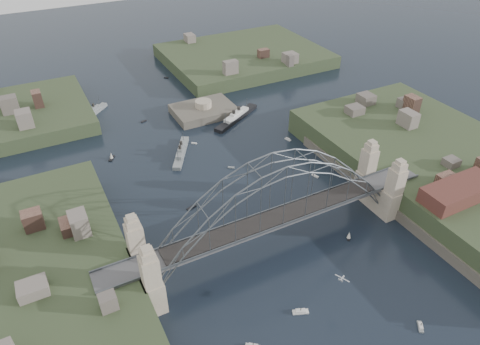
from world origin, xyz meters
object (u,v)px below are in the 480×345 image
Objects in this scene: naval_cruiser_near at (181,152)px; fort_island at (204,115)px; ocean_liner at (236,117)px; naval_cruiser_far at (93,113)px; wharf_shed at (459,191)px; bridge at (277,205)px.

fort_island is at bearing 51.47° from naval_cruiser_near.
fort_island is 1.00× the size of ocean_liner.
naval_cruiser_far is 53.15m from ocean_liner.
wharf_shed is at bearing -72.86° from ocean_liner.
naval_cruiser_far is (-19.07, 40.43, -0.01)m from naval_cruiser_near.
naval_cruiser_near is 0.78× the size of ocean_liner.
wharf_shed is at bearing -56.23° from naval_cruiser_far.
fort_island is 1.29× the size of naval_cruiser_near.
fort_island reaches higher than naval_cruiser_near.
wharf_shed is 1.17× the size of naval_cruiser_near.
ocean_liner is at bearing 25.98° from naval_cruiser_near.
fort_island is at bearing -26.84° from naval_cruiser_far.
bridge is 49.71m from naval_cruiser_near.
ocean_liner is at bearing 71.07° from bridge.
naval_cruiser_far is at bearing 123.77° from wharf_shed.
naval_cruiser_near is at bearing -64.75° from naval_cruiser_far.
naval_cruiser_near is (-5.47, 48.06, -11.47)m from bridge.
ocean_liner is (-23.11, 74.91, -9.10)m from wharf_shed.
ocean_liner reaches higher than naval_cruiser_near.
bridge is 4.91× the size of naval_cruiser_near.
fort_island reaches higher than naval_cruiser_far.
fort_island is at bearing 110.85° from wharf_shed.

